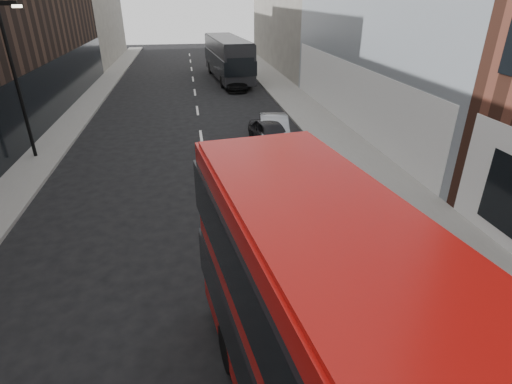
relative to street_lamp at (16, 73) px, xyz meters
name	(u,v)px	position (x,y,z in m)	size (l,w,h in m)	color
sidewalk_right	(303,109)	(15.72, 7.00, -4.11)	(3.00, 80.00, 0.15)	slate
sidewalk_left	(75,119)	(0.22, 7.00, -4.11)	(2.00, 80.00, 0.15)	slate
building_left_mid	(18,1)	(-3.28, 12.00, 2.82)	(5.00, 24.00, 14.00)	black
building_left_far	(87,3)	(-3.28, 34.00, 2.32)	(5.00, 20.00, 13.00)	slate
street_lamp	(16,73)	(0.00, 0.00, 0.00)	(1.06, 0.22, 7.00)	black
grey_bus	(228,57)	(11.61, 19.25, -2.13)	(3.72, 12.02, 3.82)	black
car_a	(271,134)	(11.86, -0.21, -3.47)	(1.67, 4.16, 1.42)	black
car_b	(274,129)	(12.19, 0.55, -3.47)	(1.51, 4.34, 1.43)	gray
car_c	(233,82)	(11.57, 14.52, -3.57)	(1.72, 4.22, 1.22)	black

